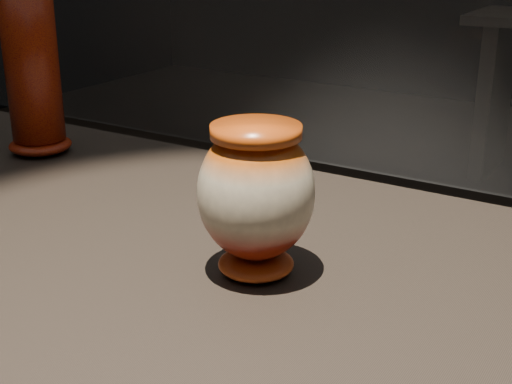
{
  "coord_description": "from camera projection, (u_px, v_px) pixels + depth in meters",
  "views": [
    {
      "loc": [
        0.53,
        -0.72,
        1.32
      ],
      "look_at": [
        0.09,
        -0.01,
        1.01
      ],
      "focal_mm": 50.0,
      "sensor_mm": 36.0,
      "label": 1
    }
  ],
  "objects": [
    {
      "name": "main_vase",
      "position": [
        256.0,
        195.0,
        0.89
      ],
      "size": [
        0.17,
        0.17,
        0.2
      ],
      "rotation": [
        0.0,
        0.0,
        0.14
      ],
      "color": "maroon",
      "rests_on": "display_plinth"
    },
    {
      "name": "tall_vase",
      "position": [
        31.0,
        58.0,
        1.36
      ],
      "size": [
        0.13,
        0.13,
        0.39
      ],
      "rotation": [
        0.0,
        0.0,
        -0.06
      ],
      "color": "#BA3B0C",
      "rests_on": "display_plinth"
    }
  ]
}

